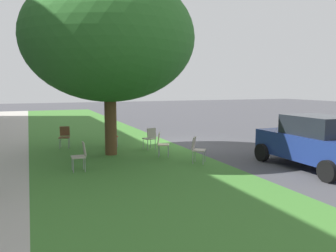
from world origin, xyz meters
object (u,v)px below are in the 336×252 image
object	(u,v)px
chair_1	(150,137)
chair_2	(197,148)
chair_0	(111,134)
chair_3	(162,142)
chair_4	(65,135)
chair_5	(81,154)
street_tree	(109,39)
parked_car	(315,142)

from	to	relation	value
chair_1	chair_2	size ratio (longest dim) A/B	1.00
chair_0	chair_3	xyz separation A→B (m)	(-2.77, -1.23, 0.00)
chair_1	chair_4	xyz separation A→B (m)	(1.73, 3.14, 0.00)
chair_0	chair_4	world-z (taller)	same
chair_2	chair_4	distance (m)	5.97
chair_4	chair_5	distance (m)	4.29
street_tree	chair_5	world-z (taller)	street_tree
street_tree	chair_2	bearing A→B (deg)	-137.10
chair_2	parked_car	xyz separation A→B (m)	(-1.99, -3.06, 0.32)
street_tree	chair_2	xyz separation A→B (m)	(-2.49, -2.32, -3.71)
chair_1	chair_2	distance (m)	2.96
street_tree	chair_3	xyz separation A→B (m)	(-1.06, -1.61, -3.71)
chair_0	chair_2	xyz separation A→B (m)	(-4.20, -1.93, 0.00)
chair_2	chair_5	bearing A→B (deg)	84.81
chair_1	chair_5	xyz separation A→B (m)	(-2.56, 3.08, 0.00)
street_tree	chair_1	world-z (taller)	street_tree
chair_3	chair_5	distance (m)	3.21
street_tree	chair_3	world-z (taller)	street_tree
street_tree	chair_4	xyz separation A→B (m)	(2.13, 1.46, -3.71)
parked_car	chair_0	bearing A→B (deg)	38.86
chair_2	chair_5	size ratio (longest dim) A/B	1.00
street_tree	chair_4	world-z (taller)	street_tree
chair_2	chair_5	distance (m)	3.73
chair_5	chair_4	bearing A→B (deg)	0.86
chair_1	chair_2	bearing A→B (deg)	-167.54
chair_0	chair_1	world-z (taller)	same
chair_1	chair_5	bearing A→B (deg)	129.72
street_tree	chair_4	distance (m)	4.52
chair_1	parked_car	size ratio (longest dim) A/B	0.24
chair_0	chair_1	distance (m)	1.84
chair_0	chair_5	xyz separation A→B (m)	(-3.87, 1.78, 0.00)
chair_4	chair_0	bearing A→B (deg)	-102.89
chair_2	chair_5	world-z (taller)	same
chair_3	chair_1	bearing A→B (deg)	-2.50
chair_0	chair_2	size ratio (longest dim) A/B	1.00
chair_3	chair_2	bearing A→B (deg)	-153.85
chair_1	chair_4	distance (m)	3.59
chair_1	street_tree	bearing A→B (deg)	103.45
chair_1	chair_5	size ratio (longest dim) A/B	1.00
chair_4	chair_5	world-z (taller)	same
street_tree	chair_5	bearing A→B (deg)	146.99
chair_1	chair_3	xyz separation A→B (m)	(-1.46, 0.06, 0.00)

